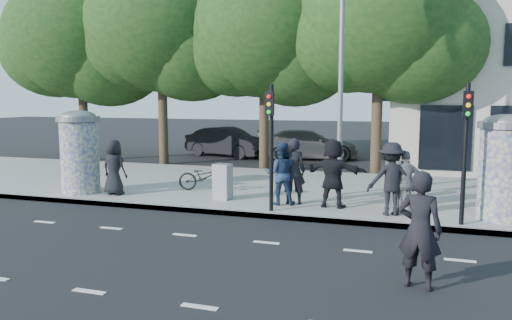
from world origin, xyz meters
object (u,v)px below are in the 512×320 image
(traffic_pole_near, at_px, (271,134))
(ped_b, at_px, (293,171))
(car_right, at_px, (307,145))
(cabinet_left, at_px, (223,182))
(man_road, at_px, (420,230))
(ad_column_left, at_px, (80,150))
(street_lamp, at_px, (341,45))
(ped_f, at_px, (333,173))
(cabinet_right, at_px, (396,184))
(car_mid, at_px, (228,142))
(ped_c, at_px, (280,173))
(ped_a, at_px, (114,167))
(traffic_pole_far, at_px, (466,139))
(ad_column_right, at_px, (504,165))
(bicycle, at_px, (205,177))
(ped_d, at_px, (391,179))
(ped_e, at_px, (405,183))

(traffic_pole_near, height_order, ped_b, traffic_pole_near)
(ped_b, height_order, car_right, ped_b)
(cabinet_left, relative_size, car_right, 0.21)
(man_road, bearing_deg, ad_column_left, -11.01)
(street_lamp, height_order, cabinet_left, street_lamp)
(ped_f, bearing_deg, cabinet_right, -153.45)
(ped_f, relative_size, cabinet_right, 1.51)
(street_lamp, bearing_deg, car_right, 107.37)
(ad_column_left, bearing_deg, ped_f, 2.09)
(cabinet_left, relative_size, car_mid, 0.22)
(ad_column_left, height_order, ped_c, ad_column_left)
(ped_c, bearing_deg, street_lamp, -143.31)
(street_lamp, xyz_separation_m, cabinet_right, (1.79, -1.15, -4.00))
(ad_column_left, relative_size, ped_a, 1.52)
(traffic_pole_far, relative_size, car_mid, 0.70)
(car_right, bearing_deg, man_road, 179.20)
(ad_column_right, height_order, street_lamp, street_lamp)
(traffic_pole_near, xyz_separation_m, bicycle, (-2.90, 2.22, -1.62))
(ad_column_left, xyz_separation_m, ped_b, (6.96, 0.40, -0.43))
(bicycle, bearing_deg, street_lamp, -93.64)
(ped_a, xyz_separation_m, ped_d, (8.45, -0.16, 0.08))
(ad_column_left, bearing_deg, ped_d, -0.91)
(ped_f, xyz_separation_m, car_mid, (-7.61, 11.59, -0.32))
(traffic_pole_near, height_order, ped_c, traffic_pole_near)
(bicycle, bearing_deg, man_road, -145.28)
(bicycle, height_order, car_mid, car_mid)
(ped_f, height_order, bicycle, ped_f)
(traffic_pole_far, height_order, street_lamp, street_lamp)
(traffic_pole_near, relative_size, ped_d, 1.78)
(ped_b, xyz_separation_m, bicycle, (-3.26, 1.12, -0.49))
(ped_c, bearing_deg, car_mid, -80.02)
(ped_d, xyz_separation_m, ped_e, (0.36, 0.09, -0.11))
(ped_c, height_order, ped_e, ped_c)
(traffic_pole_far, distance_m, ped_b, 4.71)
(ped_d, bearing_deg, ad_column_right, 169.37)
(ad_column_left, bearing_deg, street_lamp, 14.94)
(ad_column_left, distance_m, traffic_pole_far, 11.44)
(ad_column_left, bearing_deg, man_road, -24.96)
(traffic_pole_far, distance_m, car_right, 14.46)
(street_lamp, xyz_separation_m, car_mid, (-7.50, 9.75, -4.00))
(bicycle, relative_size, car_right, 0.33)
(traffic_pole_near, xyz_separation_m, ped_f, (1.52, 1.00, -1.12))
(cabinet_left, bearing_deg, ped_b, 10.95)
(street_lamp, relative_size, ped_f, 4.15)
(ped_e, bearing_deg, ad_column_right, 172.78)
(ad_column_left, distance_m, cabinet_right, 9.87)
(ped_f, height_order, man_road, ped_f)
(street_lamp, xyz_separation_m, ped_d, (1.70, -2.29, -3.69))
(ped_b, bearing_deg, ped_a, -12.43)
(cabinet_right, height_order, car_mid, car_mid)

